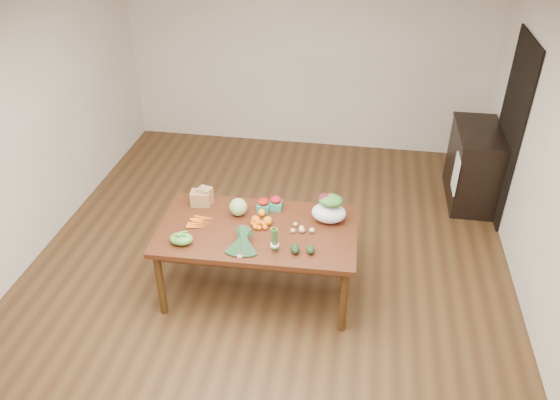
% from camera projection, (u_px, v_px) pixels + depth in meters
% --- Properties ---
extents(floor, '(6.00, 6.00, 0.00)m').
position_uv_depth(floor, '(267.00, 270.00, 5.70)').
color(floor, '#51361B').
rests_on(floor, ground).
extents(ceiling, '(5.00, 6.00, 0.02)m').
position_uv_depth(ceiling, '(263.00, 3.00, 4.23)').
color(ceiling, white).
rests_on(ceiling, room_walls).
extents(room_walls, '(5.02, 6.02, 2.70)m').
position_uv_depth(room_walls, '(266.00, 156.00, 4.96)').
color(room_walls, silver).
rests_on(room_walls, floor).
extents(dining_table, '(1.86, 1.07, 0.75)m').
position_uv_depth(dining_table, '(258.00, 260.00, 5.24)').
color(dining_table, '#451F10').
rests_on(dining_table, floor).
extents(doorway_dark, '(0.02, 1.00, 2.10)m').
position_uv_depth(doorway_dark, '(509.00, 130.00, 6.12)').
color(doorway_dark, black).
rests_on(doorway_dark, floor).
extents(cabinet, '(0.52, 1.02, 0.94)m').
position_uv_depth(cabinet, '(473.00, 165.00, 6.63)').
color(cabinet, black).
rests_on(cabinet, floor).
extents(dish_towel, '(0.02, 0.28, 0.45)m').
position_uv_depth(dish_towel, '(456.00, 174.00, 6.29)').
color(dish_towel, white).
rests_on(dish_towel, cabinet).
extents(paper_bag, '(0.26, 0.22, 0.18)m').
position_uv_depth(paper_bag, '(201.00, 197.00, 5.34)').
color(paper_bag, '#A36C49').
rests_on(paper_bag, dining_table).
extents(cabbage, '(0.17, 0.17, 0.17)m').
position_uv_depth(cabbage, '(238.00, 207.00, 5.19)').
color(cabbage, '#99B568').
rests_on(cabbage, dining_table).
extents(strawberry_basket_a, '(0.12, 0.12, 0.11)m').
position_uv_depth(strawberry_basket_a, '(263.00, 206.00, 5.27)').
color(strawberry_basket_a, red).
rests_on(strawberry_basket_a, dining_table).
extents(strawberry_basket_b, '(0.12, 0.12, 0.11)m').
position_uv_depth(strawberry_basket_b, '(276.00, 204.00, 5.29)').
color(strawberry_basket_b, red).
rests_on(strawberry_basket_b, dining_table).
extents(orange_a, '(0.09, 0.09, 0.09)m').
position_uv_depth(orange_a, '(256.00, 220.00, 5.08)').
color(orange_a, orange).
rests_on(orange_a, dining_table).
extents(orange_b, '(0.07, 0.07, 0.07)m').
position_uv_depth(orange_b, '(262.00, 213.00, 5.19)').
color(orange_b, orange).
rests_on(orange_b, dining_table).
extents(orange_c, '(0.09, 0.09, 0.09)m').
position_uv_depth(orange_c, '(268.00, 221.00, 5.07)').
color(orange_c, '#FF600F').
rests_on(orange_c, dining_table).
extents(mandarin_cluster, '(0.19, 0.19, 0.08)m').
position_uv_depth(mandarin_cluster, '(258.00, 224.00, 5.04)').
color(mandarin_cluster, orange).
rests_on(mandarin_cluster, dining_table).
extents(carrots, '(0.23, 0.22, 0.03)m').
position_uv_depth(carrots, '(201.00, 222.00, 5.10)').
color(carrots, orange).
rests_on(carrots, dining_table).
extents(snap_pea_bag, '(0.21, 0.16, 0.10)m').
position_uv_depth(snap_pea_bag, '(181.00, 239.00, 4.83)').
color(snap_pea_bag, '#6CA939').
rests_on(snap_pea_bag, dining_table).
extents(kale_bunch, '(0.33, 0.41, 0.16)m').
position_uv_depth(kale_bunch, '(242.00, 243.00, 4.72)').
color(kale_bunch, black).
rests_on(kale_bunch, dining_table).
extents(asparagus_bundle, '(0.08, 0.12, 0.26)m').
position_uv_depth(asparagus_bundle, '(275.00, 239.00, 4.70)').
color(asparagus_bundle, '#5A813B').
rests_on(asparagus_bundle, dining_table).
extents(potato_a, '(0.05, 0.05, 0.04)m').
position_uv_depth(potato_a, '(293.00, 231.00, 4.98)').
color(potato_a, '#D7B07C').
rests_on(potato_a, dining_table).
extents(potato_b, '(0.06, 0.05, 0.05)m').
position_uv_depth(potato_b, '(302.00, 230.00, 4.98)').
color(potato_b, tan).
rests_on(potato_b, dining_table).
extents(potato_c, '(0.05, 0.04, 0.04)m').
position_uv_depth(potato_c, '(301.00, 228.00, 5.02)').
color(potato_c, '#DEBD80').
rests_on(potato_c, dining_table).
extents(potato_d, '(0.05, 0.04, 0.04)m').
position_uv_depth(potato_d, '(295.00, 224.00, 5.06)').
color(potato_d, tan).
rests_on(potato_d, dining_table).
extents(potato_e, '(0.06, 0.05, 0.05)m').
position_uv_depth(potato_e, '(312.00, 230.00, 4.98)').
color(potato_e, '#D3BD79').
rests_on(potato_e, dining_table).
extents(avocado_a, '(0.11, 0.13, 0.08)m').
position_uv_depth(avocado_a, '(295.00, 249.00, 4.72)').
color(avocado_a, black).
rests_on(avocado_a, dining_table).
extents(avocado_b, '(0.10, 0.12, 0.07)m').
position_uv_depth(avocado_b, '(310.00, 249.00, 4.72)').
color(avocado_b, black).
rests_on(avocado_b, dining_table).
extents(salad_bag, '(0.33, 0.25, 0.25)m').
position_uv_depth(salad_bag, '(329.00, 210.00, 5.08)').
color(salad_bag, white).
rests_on(salad_bag, dining_table).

